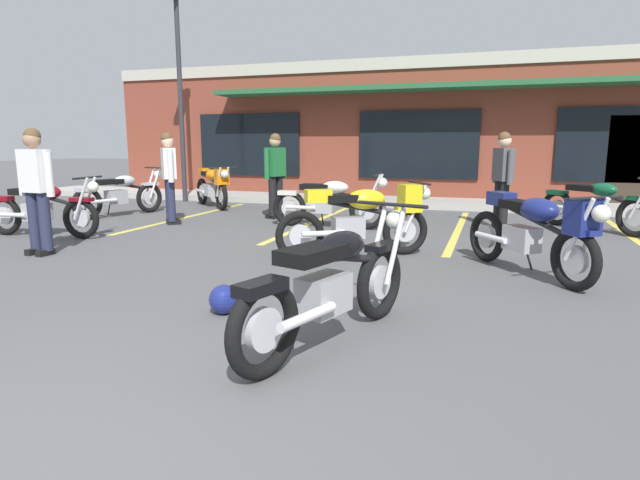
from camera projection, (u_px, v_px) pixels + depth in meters
ground_plane at (304, 282)px, 5.67m from camera, size 80.00×80.00×0.00m
sidewalk_kerb at (412, 202)px, 12.90m from camera, size 22.00×1.80×0.14m
brick_storefront_building at (432, 133)px, 16.06m from camera, size 17.57×7.10×3.60m
painted_stall_lines at (382, 226)px, 9.55m from camera, size 8.16×4.80×0.01m
motorcycle_foreground_classic at (332, 283)px, 3.85m from camera, size 0.97×2.04×0.98m
motorcycle_red_sportbike at (42, 208)px, 8.34m from camera, size 2.11×0.66×0.98m
motorcycle_black_cruiser at (120, 194)px, 10.80m from camera, size 0.94×2.05×0.98m
motorcycle_silver_naked at (363, 217)px, 6.84m from camera, size 1.85×1.38×0.98m
motorcycle_blue_standard at (534, 230)px, 5.81m from camera, size 1.49×1.79×0.98m
motorcycle_green_cafe_racer at (595, 204)px, 8.91m from camera, size 1.68×1.62×0.98m
motorcycle_orange_scrambler at (329, 202)px, 9.28m from camera, size 2.11×0.66×0.98m
motorcycle_cream_vintage at (213, 185)px, 12.22m from camera, size 1.71×1.59×0.98m
person_in_black_shirt at (503, 174)px, 9.08m from camera, size 0.40×0.58×1.68m
person_in_shorts_foreground at (275, 171)px, 10.38m from camera, size 0.37×0.60×1.68m
person_by_back_row at (169, 173)px, 9.63m from camera, size 0.47×0.51×1.68m
person_near_building at (36, 184)px, 6.92m from camera, size 0.61×0.29×1.68m
helmet_on_pavement at (224, 299)px, 4.59m from camera, size 0.26×0.26×0.26m
parking_lot_lamp_post at (177, 69)px, 12.96m from camera, size 0.24×0.76×5.11m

